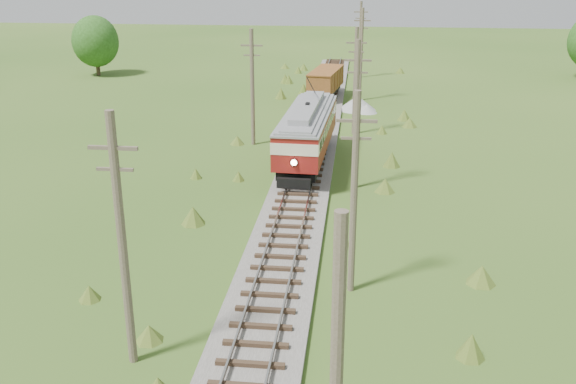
# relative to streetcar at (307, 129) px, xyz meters

# --- Properties ---
(railbed_main) EXTENTS (3.60, 96.00, 0.57)m
(railbed_main) POSITION_rel_streetcar_xyz_m (0.00, -1.00, -2.43)
(railbed_main) COLOR #605B54
(railbed_main) RESTS_ON ground
(streetcar) EXTENTS (3.39, 12.39, 5.63)m
(streetcar) POSITION_rel_streetcar_xyz_m (0.00, 0.00, 0.00)
(streetcar) COLOR black
(streetcar) RESTS_ON ground
(gondola) EXTENTS (3.40, 7.61, 2.44)m
(gondola) POSITION_rel_streetcar_xyz_m (0.00, 21.98, -0.74)
(gondola) COLOR black
(gondola) RESTS_ON ground
(gravel_pile) EXTENTS (3.63, 3.85, 1.32)m
(gravel_pile) POSITION_rel_streetcar_xyz_m (3.34, 17.54, -2.00)
(gravel_pile) COLOR gray
(gravel_pile) RESTS_ON ground
(utility_pole_r_2) EXTENTS (1.60, 0.30, 8.60)m
(utility_pole_r_2) POSITION_rel_streetcar_xyz_m (3.30, -17.00, 1.80)
(utility_pole_r_2) COLOR brown
(utility_pole_r_2) RESTS_ON ground
(utility_pole_r_3) EXTENTS (1.60, 0.30, 9.00)m
(utility_pole_r_3) POSITION_rel_streetcar_xyz_m (3.20, -4.00, 2.01)
(utility_pole_r_3) COLOR brown
(utility_pole_r_3) RESTS_ON ground
(utility_pole_r_4) EXTENTS (1.60, 0.30, 8.40)m
(utility_pole_r_4) POSITION_rel_streetcar_xyz_m (3.00, 9.00, 1.70)
(utility_pole_r_4) COLOR brown
(utility_pole_r_4) RESTS_ON ground
(utility_pole_r_5) EXTENTS (1.60, 0.30, 8.90)m
(utility_pole_r_5) POSITION_rel_streetcar_xyz_m (3.40, 22.00, 1.96)
(utility_pole_r_5) COLOR brown
(utility_pole_r_5) RESTS_ON ground
(utility_pole_r_6) EXTENTS (1.60, 0.30, 8.70)m
(utility_pole_r_6) POSITION_rel_streetcar_xyz_m (3.20, 35.00, 1.86)
(utility_pole_r_6) COLOR brown
(utility_pole_r_6) RESTS_ON ground
(utility_pole_l_a) EXTENTS (1.60, 0.30, 9.00)m
(utility_pole_l_a) POSITION_rel_streetcar_xyz_m (-4.20, -23.00, 2.01)
(utility_pole_l_a) COLOR brown
(utility_pole_l_a) RESTS_ON ground
(utility_pole_l_b) EXTENTS (1.60, 0.30, 8.60)m
(utility_pole_l_b) POSITION_rel_streetcar_xyz_m (-4.50, 5.00, 1.80)
(utility_pole_l_b) COLOR brown
(utility_pole_l_b) RESTS_ON ground
(tree_mid_a) EXTENTS (5.46, 5.46, 7.03)m
(tree_mid_a) POSITION_rel_streetcar_xyz_m (-28.00, 33.00, 1.40)
(tree_mid_a) COLOR #38281C
(tree_mid_a) RESTS_ON ground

